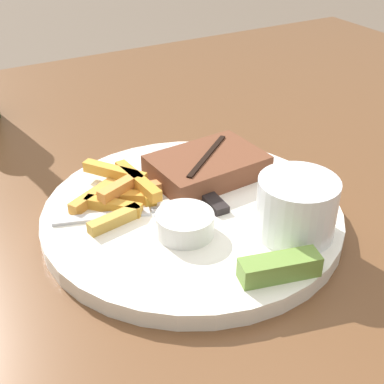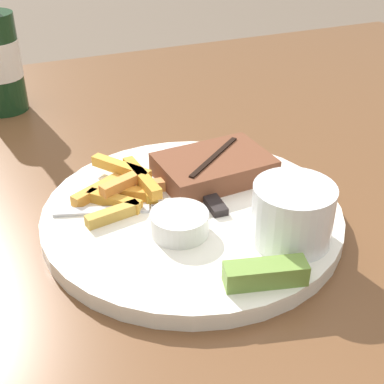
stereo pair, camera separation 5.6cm
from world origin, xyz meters
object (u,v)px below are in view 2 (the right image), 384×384
Objects in this scene: dinner_plate at (192,215)px; fork_utensil at (112,210)px; knife_utensil at (199,184)px; coleslaw_cup at (293,211)px; pickle_spear at (265,273)px; steak_portion at (214,167)px; dipping_sauce_cup at (180,222)px.

fork_utensil is (-0.08, 0.03, 0.01)m from dinner_plate.
dinner_plate is 0.05m from knife_utensil.
pickle_spear is at bearing -139.17° from coleslaw_cup.
dinner_plate is 1.91× the size of knife_utensil.
dinner_plate is 2.41× the size of steak_portion.
knife_utensil is at bearing 86.28° from pickle_spear.
knife_utensil is (0.02, 0.04, 0.01)m from dinner_plate.
coleslaw_cup reaches higher than dinner_plate.
pickle_spear is at bearing -66.81° from dipping_sauce_cup.
coleslaw_cup is at bearing -82.50° from steak_portion.
dipping_sauce_cup is 0.08m from fork_utensil.
dipping_sauce_cup is 0.11m from pickle_spear.
dipping_sauce_cup reaches higher than fork_utensil.
coleslaw_cup is at bearing -52.64° from dinner_plate.
coleslaw_cup reaches higher than pickle_spear.
steak_portion is at bearing 79.27° from pickle_spear.
dipping_sauce_cup is (-0.08, -0.09, -0.00)m from steak_portion.
coleslaw_cup reaches higher than knife_utensil.
steak_portion is 1.69× the size of coleslaw_cup.
dinner_plate is at bearing 51.76° from dipping_sauce_cup.
steak_portion is at bearing 97.50° from coleslaw_cup.
knife_utensil is at bearing 54.47° from dipping_sauce_cup.
fork_utensil reaches higher than dinner_plate.
dipping_sauce_cup is at bearing 151.42° from coleslaw_cup.
pickle_spear is (-0.05, -0.05, -0.02)m from coleslaw_cup.
steak_portion reaches higher than pickle_spear.
dipping_sauce_cup is at bearing -131.52° from steak_portion.
coleslaw_cup is at bearing -19.75° from fork_utensil.
coleslaw_cup is 0.11m from dipping_sauce_cup.
coleslaw_cup is 0.59× the size of fork_utensil.
steak_portion is (0.05, 0.05, 0.02)m from dinner_plate.
steak_portion reaches higher than dipping_sauce_cup.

